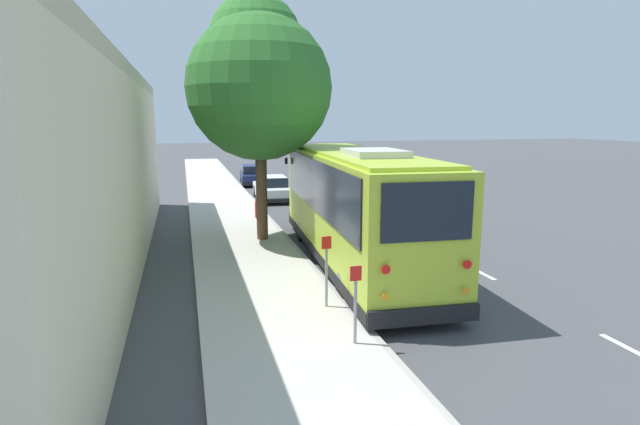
{
  "coord_description": "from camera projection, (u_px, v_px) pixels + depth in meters",
  "views": [
    {
      "loc": [
        -14.41,
        5.45,
        4.29
      ],
      "look_at": [
        0.96,
        1.25,
        1.3
      ],
      "focal_mm": 28.0,
      "sensor_mm": 36.0,
      "label": 1
    }
  ],
  "objects": [
    {
      "name": "ground_plane",
      "position": [
        366.0,
        256.0,
        15.86
      ],
      "size": [
        160.0,
        160.0,
        0.0
      ],
      "primitive_type": "plane",
      "color": "#474749"
    },
    {
      "name": "sidewalk_slab",
      "position": [
        249.0,
        262.0,
        14.89
      ],
      "size": [
        80.0,
        3.22,
        0.15
      ],
      "primitive_type": "cube",
      "color": "beige",
      "rests_on": "ground"
    },
    {
      "name": "curb_strip",
      "position": [
        304.0,
        258.0,
        15.33
      ],
      "size": [
        80.0,
        0.14,
        0.15
      ],
      "primitive_type": "cube",
      "color": "#AAA69D",
      "rests_on": "ground"
    },
    {
      "name": "shuttle_bus",
      "position": [
        354.0,
        202.0,
        14.73
      ],
      "size": [
        10.82,
        3.05,
        3.53
      ],
      "rotation": [
        0.0,
        0.0,
        -0.06
      ],
      "color": "#ADC633",
      "rests_on": "ground"
    },
    {
      "name": "parked_sedan_white",
      "position": [
        272.0,
        189.0,
        26.9
      ],
      "size": [
        4.33,
        1.89,
        1.28
      ],
      "rotation": [
        0.0,
        0.0,
        -0.05
      ],
      "color": "silver",
      "rests_on": "ground"
    },
    {
      "name": "parked_sedan_navy",
      "position": [
        254.0,
        175.0,
        33.49
      ],
      "size": [
        4.58,
        2.01,
        1.26
      ],
      "rotation": [
        0.0,
        0.0,
        -0.08
      ],
      "color": "#19234C",
      "rests_on": "ground"
    },
    {
      "name": "street_tree",
      "position": [
        259.0,
        78.0,
        16.65
      ],
      "size": [
        4.85,
        4.85,
        8.32
      ],
      "color": "brown",
      "rests_on": "sidewalk_slab"
    },
    {
      "name": "sign_post_near",
      "position": [
        355.0,
        304.0,
        9.21
      ],
      "size": [
        0.06,
        0.22,
        1.5
      ],
      "color": "gray",
      "rests_on": "sidewalk_slab"
    },
    {
      "name": "sign_post_far",
      "position": [
        326.0,
        271.0,
        11.04
      ],
      "size": [
        0.06,
        0.22,
        1.61
      ],
      "color": "gray",
      "rests_on": "sidewalk_slab"
    },
    {
      "name": "fire_hydrant",
      "position": [
        258.0,
        209.0,
        21.15
      ],
      "size": [
        0.22,
        0.22,
        0.81
      ],
      "color": "red",
      "rests_on": "sidewalk_slab"
    },
    {
      "name": "lane_stripe_mid",
      "position": [
        471.0,
        267.0,
        14.64
      ],
      "size": [
        2.4,
        0.14,
        0.01
      ],
      "primitive_type": "cube",
      "color": "silver",
      "rests_on": "ground"
    },
    {
      "name": "lane_stripe_ahead",
      "position": [
        390.0,
        226.0,
        20.32
      ],
      "size": [
        2.4,
        0.14,
        0.01
      ],
      "primitive_type": "cube",
      "color": "silver",
      "rests_on": "ground"
    }
  ]
}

